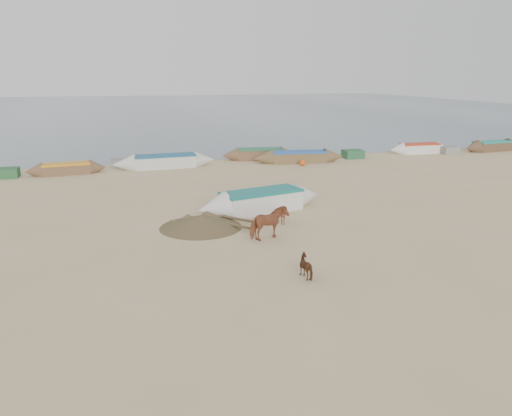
{
  "coord_description": "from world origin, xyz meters",
  "views": [
    {
      "loc": [
        -5.45,
        -15.27,
        6.41
      ],
      "look_at": [
        0.0,
        4.0,
        1.0
      ],
      "focal_mm": 35.0,
      "sensor_mm": 36.0,
      "label": 1
    }
  ],
  "objects_px": {
    "near_canoe": "(261,201)",
    "calf_right": "(308,266)",
    "cow_adult": "(269,223)",
    "calf_front": "(283,214)"
  },
  "relations": [
    {
      "from": "calf_right",
      "to": "near_canoe",
      "type": "xyz_separation_m",
      "value": [
        0.82,
        8.18,
        0.13
      ]
    },
    {
      "from": "calf_right",
      "to": "near_canoe",
      "type": "height_order",
      "value": "near_canoe"
    },
    {
      "from": "cow_adult",
      "to": "near_canoe",
      "type": "bearing_deg",
      "value": -32.13
    },
    {
      "from": "near_canoe",
      "to": "calf_right",
      "type": "bearing_deg",
      "value": -109.58
    },
    {
      "from": "calf_front",
      "to": "near_canoe",
      "type": "height_order",
      "value": "near_canoe"
    },
    {
      "from": "calf_front",
      "to": "cow_adult",
      "type": "bearing_deg",
      "value": -63.64
    },
    {
      "from": "calf_right",
      "to": "cow_adult",
      "type": "bearing_deg",
      "value": -31.45
    },
    {
      "from": "cow_adult",
      "to": "calf_front",
      "type": "bearing_deg",
      "value": -53.38
    },
    {
      "from": "calf_right",
      "to": "near_canoe",
      "type": "bearing_deg",
      "value": -38.8
    },
    {
      "from": "near_canoe",
      "to": "cow_adult",
      "type": "bearing_deg",
      "value": -116.44
    }
  ]
}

